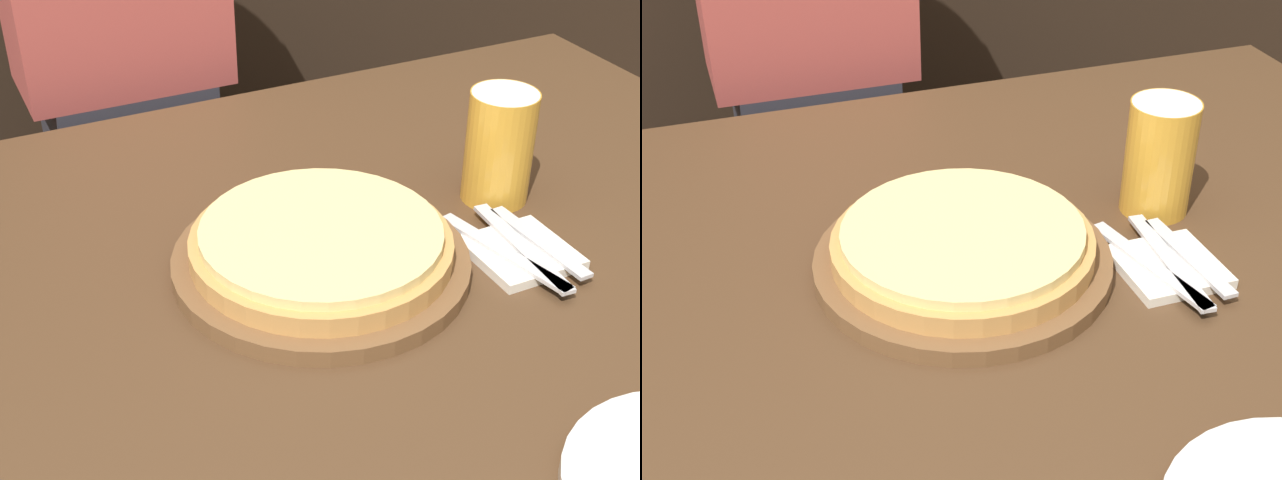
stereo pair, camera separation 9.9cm
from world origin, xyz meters
TOP-DOWN VIEW (x-y plane):
  - pizza_on_board at (-0.00, 0.05)m, footprint 0.34×0.34m
  - beer_glass at (0.27, 0.10)m, footprint 0.09×0.09m
  - napkin_stack at (0.22, -0.03)m, footprint 0.11×0.11m
  - fork at (0.19, -0.03)m, footprint 0.06×0.19m
  - dinner_knife at (0.22, -0.03)m, footprint 0.03×0.19m
  - spoon at (0.24, -0.03)m, footprint 0.02×0.16m
  - diner_person at (-0.05, 0.72)m, footprint 0.34×0.21m

SIDE VIEW (x-z plane):
  - diner_person at x=-0.05m, z-range 0.00..1.33m
  - napkin_stack at x=0.22m, z-range 0.73..0.74m
  - fork at x=0.19m, z-range 0.74..0.74m
  - dinner_knife at x=0.22m, z-range 0.74..0.74m
  - spoon at x=0.24m, z-range 0.74..0.74m
  - pizza_on_board at x=0.00m, z-range 0.72..0.78m
  - beer_glass at x=0.27m, z-range 0.73..0.88m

